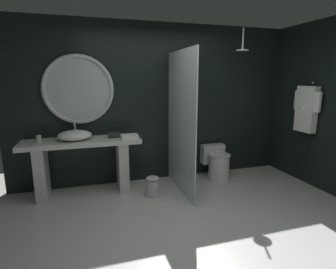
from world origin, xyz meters
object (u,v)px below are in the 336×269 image
object	(u,v)px
tissue_box	(114,135)
toilet	(217,163)
hanging_bathrobe	(307,108)
folded_hand_towel	(130,137)
round_wall_mirror	(79,90)
rain_shower_head	(243,48)
vessel_sink	(75,135)
waste_bin	(153,186)
tumbler_cup	(39,139)

from	to	relation	value
tissue_box	toilet	size ratio (longest dim) A/B	0.30
toilet	hanging_bathrobe	bearing A→B (deg)	-25.21
toilet	folded_hand_towel	world-z (taller)	folded_hand_towel
tissue_box	hanging_bathrobe	bearing A→B (deg)	-11.47
round_wall_mirror	rain_shower_head	distance (m)	2.63
vessel_sink	tissue_box	bearing A→B (deg)	2.38
rain_shower_head	vessel_sink	bearing A→B (deg)	176.98
round_wall_mirror	toilet	size ratio (longest dim) A/B	1.87
waste_bin	vessel_sink	bearing A→B (deg)	159.54
round_wall_mirror	hanging_bathrobe	size ratio (longest dim) A/B	1.31
rain_shower_head	waste_bin	size ratio (longest dim) A/B	1.15
round_wall_mirror	waste_bin	distance (m)	1.82
tissue_box	toilet	xyz separation A→B (m)	(1.75, -0.02, -0.60)
toilet	waste_bin	distance (m)	1.32
tissue_box	round_wall_mirror	size ratio (longest dim) A/B	0.16
vessel_sink	folded_hand_towel	xyz separation A→B (m)	(0.78, -0.15, -0.04)
hanging_bathrobe	waste_bin	bearing A→B (deg)	175.66
waste_bin	folded_hand_towel	world-z (taller)	folded_hand_towel
waste_bin	round_wall_mirror	bearing A→B (deg)	145.82
rain_shower_head	round_wall_mirror	bearing A→B (deg)	170.98
tumbler_cup	toilet	distance (m)	2.86
toilet	round_wall_mirror	bearing A→B (deg)	173.33
toilet	tissue_box	bearing A→B (deg)	179.30
hanging_bathrobe	folded_hand_towel	world-z (taller)	hanging_bathrobe
round_wall_mirror	toilet	bearing A→B (deg)	-6.67
vessel_sink	tissue_box	world-z (taller)	vessel_sink
toilet	vessel_sink	bearing A→B (deg)	-179.95
tumbler_cup	hanging_bathrobe	size ratio (longest dim) A/B	0.13
vessel_sink	hanging_bathrobe	bearing A→B (deg)	-9.32
tumbler_cup	rain_shower_head	bearing A→B (deg)	-2.98
toilet	waste_bin	world-z (taller)	toilet
tumbler_cup	toilet	bearing A→B (deg)	-0.44
vessel_sink	toilet	xyz separation A→B (m)	(2.31, 0.00, -0.64)
tissue_box	hanging_bathrobe	distance (m)	3.08
round_wall_mirror	hanging_bathrobe	bearing A→B (deg)	-13.70
tissue_box	hanging_bathrobe	size ratio (longest dim) A/B	0.21
round_wall_mirror	folded_hand_towel	bearing A→B (deg)	-30.74
vessel_sink	rain_shower_head	world-z (taller)	rain_shower_head
rain_shower_head	toilet	size ratio (longest dim) A/B	0.64
rain_shower_head	hanging_bathrobe	xyz separation A→B (m)	(0.95, -0.45, -0.93)
tumbler_cup	round_wall_mirror	world-z (taller)	round_wall_mirror
tumbler_cup	tissue_box	world-z (taller)	tumbler_cup
tumbler_cup	folded_hand_towel	distance (m)	1.27
rain_shower_head	waste_bin	bearing A→B (deg)	-170.63
hanging_bathrobe	folded_hand_towel	xyz separation A→B (m)	(-2.78, 0.44, -0.39)
hanging_bathrobe	toilet	bearing A→B (deg)	154.79
tumbler_cup	hanging_bathrobe	xyz separation A→B (m)	(4.04, -0.61, 0.37)
vessel_sink	tumbler_cup	distance (m)	0.48
tumbler_cup	waste_bin	world-z (taller)	tumbler_cup
tissue_box	rain_shower_head	bearing A→B (deg)	-4.52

